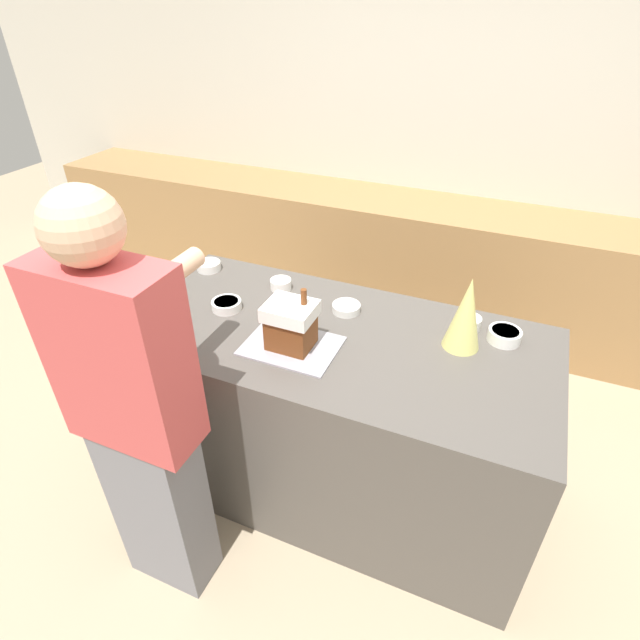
# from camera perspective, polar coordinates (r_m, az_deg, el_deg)

# --- Properties ---
(ground_plane) EXTENTS (12.00, 12.00, 0.00)m
(ground_plane) POSITION_cam_1_polar(r_m,az_deg,el_deg) (2.76, 1.32, -17.30)
(ground_plane) COLOR tan
(wall_back) EXTENTS (8.00, 0.05, 2.60)m
(wall_back) POSITION_cam_1_polar(r_m,az_deg,el_deg) (3.78, 13.86, 20.02)
(wall_back) COLOR beige
(wall_back) RESTS_ON ground_plane
(back_cabinet_block) EXTENTS (6.00, 0.60, 0.90)m
(back_cabinet_block) POSITION_cam_1_polar(r_m,az_deg,el_deg) (3.77, 11.14, 6.42)
(back_cabinet_block) COLOR #9E7547
(back_cabinet_block) RESTS_ON ground_plane
(kitchen_island) EXTENTS (1.85, 0.88, 0.91)m
(kitchen_island) POSITION_cam_1_polar(r_m,az_deg,el_deg) (2.42, 1.46, -10.53)
(kitchen_island) COLOR #514C47
(kitchen_island) RESTS_ON ground_plane
(baking_tray) EXTENTS (0.38, 0.29, 0.01)m
(baking_tray) POSITION_cam_1_polar(r_m,az_deg,el_deg) (2.06, -3.27, -2.96)
(baking_tray) COLOR #9E9EA8
(baking_tray) RESTS_ON kitchen_island
(gingerbread_house) EXTENTS (0.20, 0.17, 0.26)m
(gingerbread_house) POSITION_cam_1_polar(r_m,az_deg,el_deg) (2.00, -3.35, -0.48)
(gingerbread_house) COLOR brown
(gingerbread_house) RESTS_ON baking_tray
(decorative_tree) EXTENTS (0.15, 0.15, 0.32)m
(decorative_tree) POSITION_cam_1_polar(r_m,az_deg,el_deg) (2.06, 16.35, 0.71)
(decorative_tree) COLOR #DBD675
(decorative_tree) RESTS_ON kitchen_island
(candy_bowl_near_tray_right) EXTENTS (0.14, 0.14, 0.04)m
(candy_bowl_near_tray_right) POSITION_cam_1_polar(r_m,az_deg,el_deg) (2.33, -10.59, 1.81)
(candy_bowl_near_tray_right) COLOR white
(candy_bowl_near_tray_right) RESTS_ON kitchen_island
(candy_bowl_front_corner) EXTENTS (0.12, 0.12, 0.04)m
(candy_bowl_front_corner) POSITION_cam_1_polar(r_m,az_deg,el_deg) (2.68, -12.61, 6.10)
(candy_bowl_front_corner) COLOR white
(candy_bowl_front_corner) RESTS_ON kitchen_island
(candy_bowl_far_left) EXTENTS (0.14, 0.14, 0.05)m
(candy_bowl_far_left) POSITION_cam_1_polar(r_m,az_deg,el_deg) (2.21, 20.33, -1.61)
(candy_bowl_far_left) COLOR white
(candy_bowl_far_left) RESTS_ON kitchen_island
(candy_bowl_center_rear) EXTENTS (0.10, 0.10, 0.05)m
(candy_bowl_center_rear) POSITION_cam_1_polar(r_m,az_deg,el_deg) (2.45, -4.50, 4.15)
(candy_bowl_center_rear) COLOR white
(candy_bowl_center_rear) RESTS_ON kitchen_island
(candy_bowl_beside_tree) EXTENTS (0.10, 0.10, 0.05)m
(candy_bowl_beside_tree) POSITION_cam_1_polar(r_m,az_deg,el_deg) (2.25, 16.65, -0.20)
(candy_bowl_beside_tree) COLOR silver
(candy_bowl_beside_tree) RESTS_ON kitchen_island
(candy_bowl_near_tray_left) EXTENTS (0.13, 0.13, 0.04)m
(candy_bowl_near_tray_left) POSITION_cam_1_polar(r_m,az_deg,el_deg) (2.27, 3.02, 1.44)
(candy_bowl_near_tray_left) COLOR silver
(candy_bowl_near_tray_left) RESTS_ON kitchen_island
(mug) EXTENTS (0.08, 0.08, 0.08)m
(mug) POSITION_cam_1_polar(r_m,az_deg,el_deg) (2.11, -16.12, -2.22)
(mug) COLOR #2D2D33
(mug) RESTS_ON kitchen_island
(person) EXTENTS (0.45, 0.57, 1.73)m
(person) POSITION_cam_1_polar(r_m,az_deg,el_deg) (1.88, -20.07, -10.63)
(person) COLOR slate
(person) RESTS_ON ground_plane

